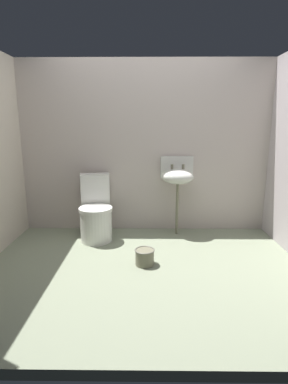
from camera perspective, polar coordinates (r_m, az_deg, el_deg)
The scene contains 5 objects.
ground_plane at distance 3.08m, azimuth -0.06°, elevation -14.72°, with size 3.59×2.60×0.08m, color gray.
wall_back at distance 3.89m, azimuth 0.15°, elevation 8.53°, with size 3.59×0.10×2.18m, color #BFB1A9.
toilet_near_wall at distance 3.69m, azimuth -9.28°, elevation -4.08°, with size 0.47×0.64×0.78m.
sink at distance 3.74m, azimuth 6.51°, elevation 3.05°, with size 0.42×0.35×0.99m.
bucket at distance 3.05m, azimuth 0.13°, elevation -12.37°, with size 0.20×0.20×0.16m.
Camera 1 is at (0.03, -2.73, 1.39)m, focal length 27.62 mm.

